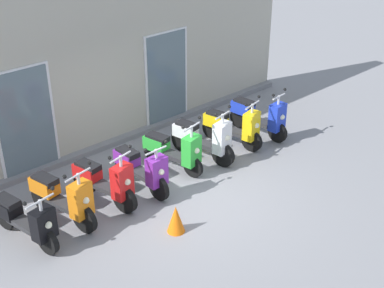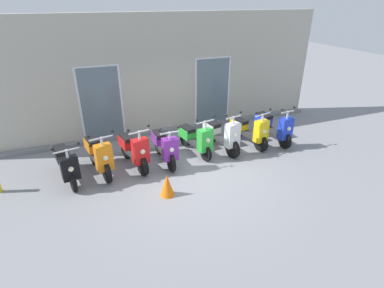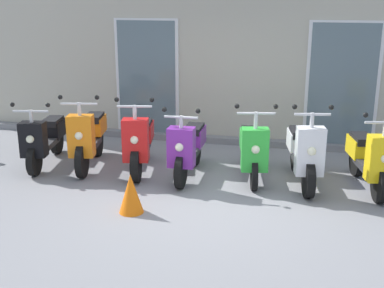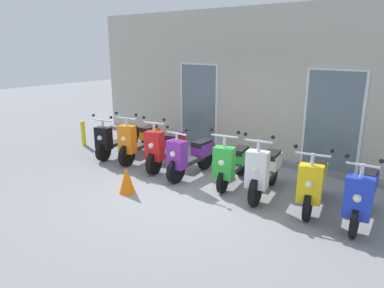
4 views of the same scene
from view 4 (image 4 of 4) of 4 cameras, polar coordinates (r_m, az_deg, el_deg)
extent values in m
plane|color=gray|center=(6.98, -1.15, -7.79)|extent=(40.00, 40.00, 0.00)
cube|color=#B2AD9E|center=(8.93, 11.13, 9.26)|extent=(11.06, 0.30, 3.66)
cube|color=slate|center=(9.07, 9.82, -2.03)|extent=(11.06, 0.20, 0.12)
cube|color=silver|center=(9.84, 1.08, 6.12)|extent=(1.26, 0.04, 2.30)
cube|color=slate|center=(9.82, 1.00, 6.10)|extent=(1.14, 0.02, 2.22)
cube|color=silver|center=(8.20, 21.55, 3.10)|extent=(1.26, 0.04, 2.30)
cube|color=slate|center=(8.18, 21.50, 3.07)|extent=(1.14, 0.02, 2.22)
cylinder|color=black|center=(9.02, -14.03, -1.19)|extent=(0.19, 0.49, 0.48)
cylinder|color=black|center=(9.86, -9.69, 0.49)|extent=(0.19, 0.49, 0.48)
cube|color=#2D2D30|center=(9.40, -11.80, 0.27)|extent=(0.39, 0.74, 0.09)
cube|color=black|center=(8.96, -14.00, 0.91)|extent=(0.42, 0.31, 0.54)
sphere|color=#F2EFCC|center=(8.85, -14.57, 0.97)|extent=(0.12, 0.12, 0.12)
cube|color=black|center=(9.72, -10.11, 1.72)|extent=(0.39, 0.57, 0.28)
cube|color=black|center=(9.66, -10.29, 2.48)|extent=(0.35, 0.52, 0.11)
cylinder|color=silver|center=(8.88, -14.16, 3.15)|extent=(0.06, 0.06, 0.21)
cylinder|color=silver|center=(8.86, -14.19, 3.69)|extent=(0.54, 0.14, 0.04)
sphere|color=black|center=(8.66, -12.88, 4.19)|extent=(0.07, 0.07, 0.07)
sphere|color=black|center=(9.02, -15.54, 4.45)|extent=(0.07, 0.07, 0.07)
cylinder|color=black|center=(8.49, -10.40, -1.81)|extent=(0.21, 0.55, 0.54)
cylinder|color=black|center=(9.34, -6.40, -0.04)|extent=(0.21, 0.55, 0.54)
cube|color=#2D2D30|center=(8.88, -8.33, -0.26)|extent=(0.39, 0.71, 0.09)
cube|color=orange|center=(8.42, -10.36, 0.75)|extent=(0.42, 0.31, 0.64)
sphere|color=#F2EFCC|center=(8.31, -10.91, 0.81)|extent=(0.12, 0.12, 0.12)
cube|color=orange|center=(9.18, -6.79, 1.69)|extent=(0.40, 0.57, 0.28)
cube|color=black|center=(9.12, -6.96, 2.49)|extent=(0.35, 0.52, 0.11)
cylinder|color=silver|center=(8.32, -10.50, 3.48)|extent=(0.06, 0.06, 0.22)
cylinder|color=silver|center=(8.30, -10.53, 4.08)|extent=(0.55, 0.15, 0.04)
sphere|color=black|center=(8.12, -9.01, 4.61)|extent=(0.07, 0.07, 0.07)
sphere|color=black|center=(8.45, -12.06, 4.89)|extent=(0.07, 0.07, 0.07)
cylinder|color=black|center=(7.89, -6.12, -3.05)|extent=(0.22, 0.53, 0.52)
cylinder|color=black|center=(8.75, -2.42, -1.10)|extent=(0.22, 0.53, 0.52)
cube|color=#2D2D30|center=(8.29, -4.18, -1.36)|extent=(0.39, 0.69, 0.09)
cube|color=red|center=(7.81, -6.04, -0.31)|extent=(0.42, 0.31, 0.64)
sphere|color=#F2EFCC|center=(7.70, -6.57, -0.26)|extent=(0.12, 0.12, 0.12)
cube|color=red|center=(8.59, -2.76, 0.43)|extent=(0.40, 0.57, 0.28)
cube|color=black|center=(8.52, -2.90, 1.28)|extent=(0.35, 0.52, 0.11)
cylinder|color=silver|center=(7.71, -6.13, 2.66)|extent=(0.06, 0.06, 0.23)
cylinder|color=silver|center=(7.69, -6.15, 3.35)|extent=(0.51, 0.14, 0.04)
sphere|color=black|center=(7.54, -4.52, 3.92)|extent=(0.07, 0.07, 0.07)
sphere|color=black|center=(7.81, -7.76, 4.24)|extent=(0.07, 0.07, 0.07)
cylinder|color=black|center=(7.37, -2.60, -4.36)|extent=(0.11, 0.52, 0.52)
cylinder|color=black|center=(8.17, 2.15, -2.32)|extent=(0.11, 0.52, 0.52)
cube|color=#2D2D30|center=(7.73, -0.10, -2.59)|extent=(0.28, 0.67, 0.09)
cube|color=purple|center=(7.29, -2.44, -1.69)|extent=(0.39, 0.25, 0.58)
sphere|color=#F2EFCC|center=(7.18, -3.10, -1.63)|extent=(0.12, 0.12, 0.12)
cube|color=purple|center=(8.02, 1.76, -0.77)|extent=(0.32, 0.53, 0.28)
cube|color=black|center=(7.95, 1.60, 0.14)|extent=(0.27, 0.49, 0.11)
cylinder|color=silver|center=(7.19, -2.47, 1.11)|extent=(0.06, 0.06, 0.20)
cylinder|color=silver|center=(7.17, -2.48, 1.71)|extent=(0.49, 0.05, 0.04)
sphere|color=black|center=(6.99, -0.94, 2.22)|extent=(0.07, 0.07, 0.07)
sphere|color=black|center=(7.30, -3.97, 2.74)|extent=(0.07, 0.07, 0.07)
cylinder|color=black|center=(6.92, 4.94, -6.03)|extent=(0.17, 0.46, 0.45)
cylinder|color=black|center=(7.86, 7.90, -3.44)|extent=(0.17, 0.46, 0.45)
cube|color=#2D2D30|center=(7.35, 6.54, -3.92)|extent=(0.39, 0.70, 0.09)
cube|color=green|center=(6.83, 5.14, -3.04)|extent=(0.42, 0.31, 0.62)
sphere|color=#F2EFCC|center=(6.70, 4.73, -3.03)|extent=(0.12, 0.12, 0.12)
cube|color=green|center=(7.69, 7.72, -1.94)|extent=(0.40, 0.57, 0.28)
cube|color=black|center=(7.62, 7.65, -1.01)|extent=(0.35, 0.52, 0.11)
cylinder|color=silver|center=(6.71, 5.23, 0.36)|extent=(0.06, 0.06, 0.26)
cylinder|color=silver|center=(6.68, 5.25, 1.27)|extent=(0.53, 0.14, 0.04)
sphere|color=black|center=(6.56, 7.44, 1.84)|extent=(0.07, 0.07, 0.07)
sphere|color=black|center=(6.76, 3.16, 2.35)|extent=(0.07, 0.07, 0.07)
cylinder|color=black|center=(6.47, 10.14, -7.47)|extent=(0.21, 0.54, 0.52)
cylinder|color=black|center=(7.46, 12.74, -4.45)|extent=(0.21, 0.54, 0.52)
cube|color=#2D2D30|center=(6.92, 11.58, -5.08)|extent=(0.38, 0.72, 0.09)
cube|color=white|center=(6.36, 10.42, -4.07)|extent=(0.42, 0.31, 0.67)
sphere|color=#F2EFCC|center=(6.23, 10.07, -4.08)|extent=(0.12, 0.12, 0.12)
cube|color=white|center=(7.28, 12.66, -2.70)|extent=(0.39, 0.57, 0.28)
cube|color=black|center=(7.20, 12.64, -1.73)|extent=(0.35, 0.52, 0.11)
cylinder|color=silver|center=(6.24, 10.61, -0.37)|extent=(0.06, 0.06, 0.22)
cylinder|color=silver|center=(6.21, 10.65, 0.44)|extent=(0.48, 0.13, 0.04)
sphere|color=black|center=(6.12, 12.85, 1.06)|extent=(0.07, 0.07, 0.07)
sphere|color=black|center=(6.26, 8.58, 1.59)|extent=(0.07, 0.07, 0.07)
cylinder|color=black|center=(6.17, 18.07, -9.44)|extent=(0.20, 0.49, 0.48)
cylinder|color=black|center=(7.15, 19.40, -6.06)|extent=(0.20, 0.49, 0.48)
cube|color=#2D2D30|center=(6.62, 18.86, -6.83)|extent=(0.39, 0.70, 0.09)
cube|color=yellow|center=(6.06, 18.42, -6.09)|extent=(0.42, 0.32, 0.63)
sphere|color=#F2EFCC|center=(5.93, 18.27, -6.16)|extent=(0.12, 0.12, 0.12)
cube|color=yellow|center=(6.97, 19.48, -4.40)|extent=(0.40, 0.57, 0.28)
cube|color=black|center=(6.89, 19.54, -3.41)|extent=(0.36, 0.52, 0.11)
cylinder|color=silver|center=(5.93, 18.76, -2.45)|extent=(0.06, 0.06, 0.22)
cylinder|color=silver|center=(5.90, 18.83, -1.61)|extent=(0.54, 0.15, 0.04)
sphere|color=black|center=(5.85, 21.55, -1.00)|extent=(0.07, 0.07, 0.07)
sphere|color=black|center=(5.91, 16.31, -0.36)|extent=(0.07, 0.07, 0.07)
cylinder|color=black|center=(5.90, 24.66, -11.30)|extent=(0.13, 0.49, 0.49)
cylinder|color=black|center=(6.92, 26.11, -7.50)|extent=(0.13, 0.49, 0.49)
cube|color=#2D2D30|center=(6.37, 25.55, -8.43)|extent=(0.33, 0.71, 0.09)
cube|color=#1E38C6|center=(5.79, 25.14, -7.80)|extent=(0.40, 0.28, 0.63)
sphere|color=#F2EFCC|center=(5.65, 24.99, -7.89)|extent=(0.12, 0.12, 0.12)
cube|color=#1E38C6|center=(6.72, 26.32, -5.31)|extent=(0.35, 0.55, 0.28)
cube|color=black|center=(6.63, 26.42, -4.28)|extent=(0.31, 0.50, 0.11)
cylinder|color=silver|center=(5.65, 25.62, -3.97)|extent=(0.06, 0.06, 0.23)
cylinder|color=silver|center=(5.62, 25.73, -3.07)|extent=(0.45, 0.08, 0.04)
sphere|color=black|center=(5.57, 28.12, -2.44)|extent=(0.07, 0.07, 0.07)
sphere|color=black|center=(5.62, 23.60, -1.76)|extent=(0.07, 0.07, 0.07)
cylinder|color=yellow|center=(10.56, -17.05, 1.66)|extent=(0.12, 0.12, 0.70)
cone|color=orange|center=(6.99, -10.43, -5.71)|extent=(0.32, 0.32, 0.52)
camera|label=1|loc=(10.47, -66.22, 24.04)|focal=50.51mm
camera|label=2|loc=(6.74, -65.55, 17.68)|focal=28.22mm
camera|label=3|loc=(3.12, -77.25, 1.98)|focal=46.51mm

